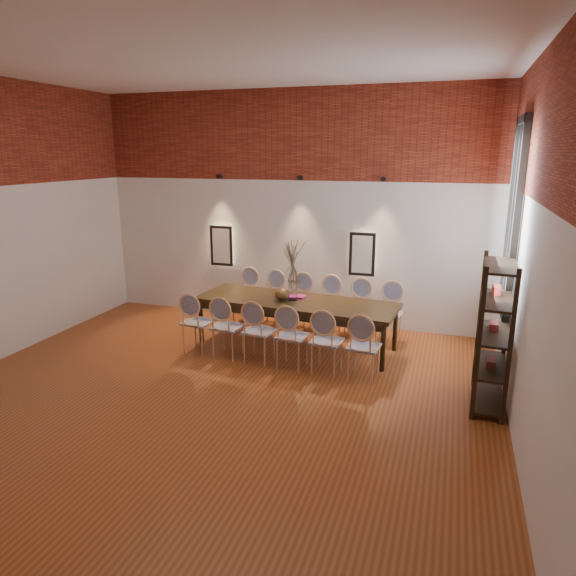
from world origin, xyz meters
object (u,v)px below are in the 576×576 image
(chair_near_a, at_px, (198,322))
(chair_far_c, at_px, (299,303))
(dining_table, at_px, (296,323))
(bowl, at_px, (282,294))
(chair_far_e, at_px, (358,310))
(book, at_px, (297,296))
(chair_far_f, at_px, (389,313))
(shelving_rack, at_px, (494,334))
(chair_near_b, at_px, (228,326))
(chair_far_a, at_px, (245,296))
(chair_far_d, at_px, (328,306))
(chair_far_b, at_px, (272,299))
(chair_near_d, at_px, (292,336))
(chair_near_f, at_px, (364,346))
(vase, at_px, (293,291))
(chair_near_c, at_px, (259,331))
(chair_near_e, at_px, (327,341))

(chair_near_a, bearing_deg, chair_far_c, 56.41)
(dining_table, distance_m, bowl, 0.51)
(chair_far_e, xyz_separation_m, book, (-0.88, -0.54, 0.30))
(chair_far_f, distance_m, shelving_rack, 2.31)
(dining_table, xyz_separation_m, chair_far_f, (1.36, 0.66, 0.09))
(chair_near_a, distance_m, chair_far_e, 2.59)
(chair_far_c, height_order, chair_far_f, same)
(chair_far_c, relative_size, chair_far_f, 1.00)
(chair_near_b, height_order, chair_far_a, same)
(chair_near_b, xyz_separation_m, chair_far_d, (1.17, 1.46, 0.00))
(chair_far_b, distance_m, chair_far_f, 2.07)
(chair_far_a, relative_size, bowl, 3.92)
(chair_near_d, distance_m, chair_near_f, 1.03)
(chair_near_a, height_order, chair_far_a, same)
(chair_far_b, height_order, chair_far_e, same)
(chair_far_b, relative_size, chair_far_e, 1.00)
(dining_table, distance_m, vase, 0.53)
(chair_near_c, relative_size, chair_far_c, 1.00)
(chair_near_e, height_order, book, chair_near_e)
(dining_table, bearing_deg, chair_far_e, 45.10)
(dining_table, distance_m, chair_far_b, 1.10)
(chair_near_c, bearing_deg, dining_table, 71.63)
(chair_near_b, height_order, chair_near_f, same)
(chair_near_f, relative_size, chair_far_d, 1.00)
(chair_far_c, xyz_separation_m, shelving_rack, (2.97, -1.90, 0.43))
(chair_near_e, bearing_deg, chair_near_f, -0.00)
(chair_near_a, bearing_deg, chair_far_d, 45.10)
(chair_far_e, height_order, chair_far_f, same)
(chair_near_b, relative_size, book, 3.62)
(chair_far_e, bearing_deg, chair_far_a, -0.00)
(chair_near_e, relative_size, book, 3.62)
(chair_near_b, distance_m, chair_far_c, 1.64)
(bowl, bearing_deg, dining_table, 8.48)
(dining_table, xyz_separation_m, chair_far_c, (-0.19, 0.80, 0.09))
(book, relative_size, shelving_rack, 0.14)
(chair_near_c, xyz_separation_m, chair_far_a, (-0.90, 1.64, 0.00))
(vase, distance_m, book, 0.22)
(chair_near_a, relative_size, chair_far_d, 1.00)
(chair_far_a, relative_size, chair_far_e, 1.00)
(chair_far_f, bearing_deg, dining_table, 31.06)
(chair_near_d, relative_size, vase, 3.13)
(chair_far_c, relative_size, chair_far_d, 1.00)
(chair_far_b, xyz_separation_m, vase, (0.65, -0.84, 0.43))
(chair_near_c, bearing_deg, bowl, 86.12)
(chair_near_b, relative_size, chair_near_f, 1.00)
(chair_far_f, height_order, vase, vase)
(chair_far_b, bearing_deg, chair_far_e, -180.00)
(chair_far_f, height_order, shelving_rack, shelving_rack)
(chair_near_e, relative_size, shelving_rack, 0.52)
(chair_near_a, distance_m, chair_far_c, 1.87)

